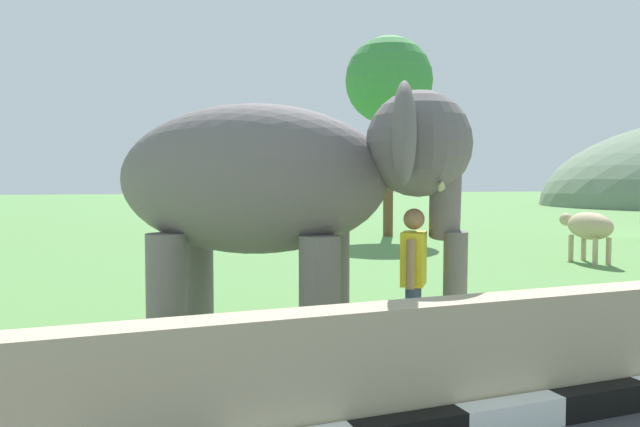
{
  "coord_description": "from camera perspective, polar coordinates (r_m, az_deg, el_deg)",
  "views": [
    {
      "loc": [
        1.57,
        -0.05,
        1.93
      ],
      "look_at": [
        3.9,
        6.04,
        1.6
      ],
      "focal_mm": 33.9,
      "sensor_mm": 36.0,
      "label": 1
    }
  ],
  "objects": [
    {
      "name": "barrier_parapet",
      "position": [
        4.33,
        -14.66,
        -16.47
      ],
      "size": [
        28.0,
        0.36,
        1.0
      ],
      "primitive_type": "cube",
      "color": "tan",
      "rests_on": "ground_plane"
    },
    {
      "name": "elephant",
      "position": [
        6.82,
        -3.49,
        2.84
      ],
      "size": [
        3.95,
        3.45,
        2.94
      ],
      "color": "slate",
      "rests_on": "ground_plane"
    },
    {
      "name": "person_handler",
      "position": [
        6.68,
        8.82,
        -5.79
      ],
      "size": [
        0.47,
        0.58,
        1.66
      ],
      "color": "navy",
      "rests_on": "ground_plane"
    },
    {
      "name": "cow_mid",
      "position": [
        15.94,
        24.02,
        -1.16
      ],
      "size": [
        0.8,
        1.92,
        1.23
      ],
      "color": "tan",
      "rests_on": "ground_plane"
    },
    {
      "name": "tree_distant",
      "position": [
        22.25,
        6.51,
        12.22
      ],
      "size": [
        3.13,
        3.13,
        7.17
      ],
      "color": "brown",
      "rests_on": "ground_plane"
    }
  ]
}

